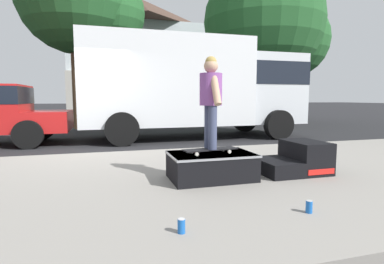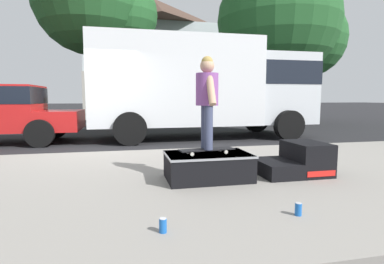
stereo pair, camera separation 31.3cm
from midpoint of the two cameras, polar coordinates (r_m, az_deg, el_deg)
name	(u,v)px [view 2 (the right image)]	position (r m, az deg, el deg)	size (l,w,h in m)	color
ground_plane	(85,154)	(7.36, -18.23, -3.85)	(140.00, 140.00, 0.00)	black
sidewalk_slab	(57,189)	(4.45, -22.02, -9.80)	(50.00, 5.00, 0.12)	gray
skate_box	(208,165)	(4.34, 5.05, -6.23)	(1.18, 0.77, 0.37)	black
kicker_ramp	(297,161)	(4.93, 20.70, -5.09)	(1.01, 0.76, 0.48)	black
skateboard	(207,150)	(4.26, 4.87, -3.32)	(0.80, 0.29, 0.07)	black
skater_kid	(207,95)	(4.20, 4.97, 6.89)	(0.31, 0.65, 1.26)	#3F4766
soda_can	(298,209)	(3.30, 21.87, -13.23)	(0.07, 0.07, 0.13)	#1959B2
soda_can_b	(163,225)	(2.72, -2.02, -17.04)	(0.07, 0.07, 0.13)	#1959B2
box_truck	(205,84)	(9.80, 3.27, 8.90)	(6.91, 2.63, 3.05)	silver
street_tree_main	(97,2)	(14.12, -16.62, 22.14)	(5.03, 4.57, 7.61)	brown
street_tree_neighbour	(284,26)	(16.76, 17.35, 18.39)	(6.55, 5.96, 7.99)	brown
house_behind	(153,57)	(23.06, -6.86, 13.72)	(9.54, 8.22, 8.40)	silver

